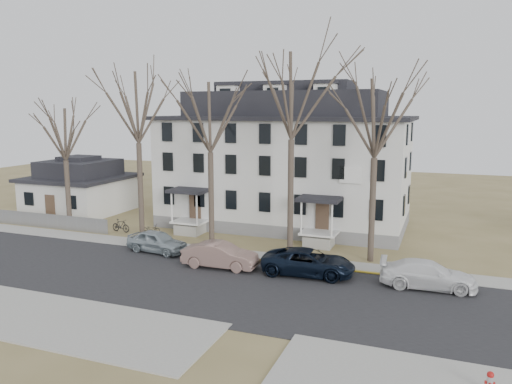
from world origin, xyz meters
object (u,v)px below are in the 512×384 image
at_px(tree_bungalow, 64,131).
at_px(car_tan, 220,256).
at_px(small_house, 80,189).
at_px(tree_center, 292,90).
at_px(car_silver, 157,242).
at_px(car_navy, 308,263).
at_px(bicycle_right, 121,226).
at_px(boarding_house, 285,162).
at_px(car_white, 428,275).
at_px(tree_mid_left, 210,112).
at_px(tree_mid_right, 376,113).
at_px(fire_hydrant, 490,383).
at_px(tree_far_left, 137,102).
at_px(bicycle_left, 151,230).

bearing_deg(tree_bungalow, car_tan, -16.92).
relative_size(small_house, tree_center, 0.59).
height_order(car_silver, car_navy, car_navy).
bearing_deg(car_navy, small_house, 64.22).
bearing_deg(bicycle_right, car_navy, -99.51).
height_order(boarding_house, car_white, boarding_house).
xyz_separation_m(tree_mid_left, tree_mid_right, (11.50, 0.00, 0.00)).
height_order(boarding_house, tree_mid_right, tree_mid_right).
relative_size(tree_center, fire_hydrant, 17.75).
bearing_deg(small_house, tree_far_left, -29.39).
xyz_separation_m(small_house, car_tan, (19.93, -11.04, -1.46)).
bearing_deg(tree_bungalow, car_navy, -11.14).
bearing_deg(car_tan, car_navy, -85.83).
bearing_deg(fire_hydrant, tree_center, 129.23).
distance_m(tree_mid_right, car_tan, 13.22).
distance_m(car_tan, bicycle_right, 12.59).
relative_size(tree_center, tree_mid_right, 1.15).
distance_m(small_house, car_silver, 17.35).
xyz_separation_m(tree_bungalow, car_tan, (15.93, -4.85, -7.34)).
distance_m(boarding_house, car_silver, 13.56).
height_order(tree_mid_right, bicycle_right, tree_mid_right).
distance_m(car_white, fire_hydrant, 10.50).
xyz_separation_m(tree_center, car_navy, (2.43, -4.22, -10.32)).
bearing_deg(bicycle_right, tree_center, -85.93).
bearing_deg(small_house, bicycle_left, -25.30).
height_order(tree_mid_left, bicycle_right, tree_mid_left).
bearing_deg(tree_center, tree_mid_left, 180.00).
bearing_deg(car_white, tree_bungalow, 77.95).
bearing_deg(tree_center, bicycle_right, 177.61).
bearing_deg(boarding_house, small_house, -174.41).
bearing_deg(car_tan, car_white, -88.47).
bearing_deg(tree_center, small_house, 164.92).
xyz_separation_m(tree_mid_left, tree_bungalow, (-13.00, 0.00, -1.48)).
relative_size(tree_mid_left, bicycle_left, 8.36).
distance_m(bicycle_right, fire_hydrant, 29.95).
xyz_separation_m(tree_far_left, bicycle_left, (0.25, 0.88, -9.94)).
distance_m(car_silver, bicycle_left, 5.27).
bearing_deg(car_navy, car_silver, 81.77).
xyz_separation_m(car_silver, car_white, (17.76, -0.71, -0.00)).
relative_size(tree_far_left, car_white, 2.65).
relative_size(small_house, bicycle_left, 5.71).
height_order(boarding_house, tree_bungalow, boarding_house).
bearing_deg(car_silver, car_navy, -87.53).
distance_m(tree_bungalow, car_tan, 18.20).
bearing_deg(tree_bungalow, small_house, 122.84).
distance_m(small_house, tree_far_left, 15.00).
height_order(tree_mid_right, car_tan, tree_mid_right).
relative_size(tree_center, car_tan, 3.09).
height_order(car_white, fire_hydrant, car_white).
height_order(tree_center, tree_bungalow, tree_center).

